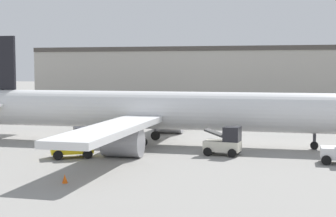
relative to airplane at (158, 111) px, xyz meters
The scene contains 6 objects.
ground_plane 3.23m from the airplane, ahead, with size 400.00×400.00×0.00m, color gray.
terminal_building 37.14m from the airplane, 79.23° to the left, with size 72.11×12.27×10.45m.
airplane is the anchor object (origin of this frame).
baggage_tug 10.00m from the airplane, 117.34° to the right, with size 3.72×3.28×2.43m.
belt_loader_truck 8.77m from the airplane, 34.92° to the right, with size 3.08×2.18×2.39m.
safety_cone_near 17.72m from the airplane, 94.46° to the right, with size 0.36×0.36×0.55m.
Camera 1 is at (11.43, -46.56, 7.17)m, focal length 55.00 mm.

